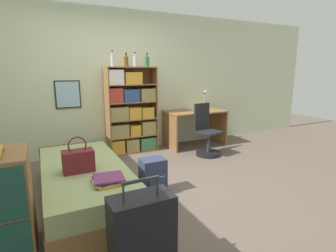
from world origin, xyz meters
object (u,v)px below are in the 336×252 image
(bottle_clear, at_px, (135,61))
(bookcase, at_px, (131,114))
(bottle_brown, at_px, (126,61))
(desk, at_px, (195,121))
(bed, at_px, (84,182))
(desk_lamp, at_px, (205,95))
(book_stack_on_bed, at_px, (108,180))
(bottle_green, at_px, (113,60))
(bottle_blue, at_px, (147,61))
(handbag, at_px, (78,160))
(backpack, at_px, (153,176))
(desk_chair, at_px, (206,138))
(suitcase, at_px, (142,239))

(bottle_clear, bearing_deg, bookcase, -163.14)
(bottle_brown, relative_size, desk, 0.20)
(bookcase, bearing_deg, bed, -125.56)
(desk_lamp, bearing_deg, bottle_clear, 176.60)
(bed, relative_size, book_stack_on_bed, 6.56)
(bottle_clear, relative_size, desk_lamp, 0.59)
(bottle_green, relative_size, bottle_blue, 1.12)
(book_stack_on_bed, bearing_deg, bed, 102.38)
(handbag, bearing_deg, bookcase, 55.85)
(bottle_green, distance_m, backpack, 2.29)
(bottle_green, distance_m, bottle_clear, 0.43)
(bottle_brown, height_order, desk_chair, bottle_brown)
(handbag, height_order, desk, handbag)
(handbag, xyz_separation_m, bookcase, (1.18, 1.73, 0.18))
(suitcase, distance_m, desk, 3.64)
(desk_chair, xyz_separation_m, backpack, (-1.48, -1.00, -0.08))
(book_stack_on_bed, distance_m, bottle_clear, 2.75)
(bed, xyz_separation_m, desk_chair, (2.28, 0.78, 0.09))
(desk_lamp, relative_size, backpack, 0.97)
(handbag, height_order, bottle_blue, bottle_blue)
(handbag, xyz_separation_m, suitcase, (0.25, -1.28, -0.23))
(suitcase, xyz_separation_m, desk_chair, (2.10, 2.25, -0.03))
(suitcase, xyz_separation_m, desk, (2.23, 2.86, 0.17))
(bottle_green, bearing_deg, book_stack_on_bed, -107.15)
(suitcase, height_order, bookcase, bookcase)
(backpack, bearing_deg, desk_chair, 33.99)
(handbag, relative_size, bottle_brown, 1.64)
(suitcase, bearing_deg, bottle_green, 78.18)
(bottle_brown, bearing_deg, bookcase, 25.39)
(bed, xyz_separation_m, handbag, (-0.07, -0.19, 0.35))
(handbag, bearing_deg, bottle_brown, 56.85)
(bed, height_order, book_stack_on_bed, book_stack_on_bed)
(desk, bearing_deg, bookcase, 173.33)
(bottle_brown, xyz_separation_m, desk, (1.37, -0.12, -1.17))
(desk, bearing_deg, book_stack_on_bed, -138.36)
(handbag, distance_m, desk, 2.94)
(bed, height_order, bottle_brown, bottle_brown)
(bottle_green, distance_m, desk_lamp, 2.02)
(bed, relative_size, bookcase, 1.31)
(bed, relative_size, handbag, 5.29)
(bottle_blue, height_order, desk_lamp, bottle_blue)
(suitcase, relative_size, bottle_clear, 3.09)
(desk, relative_size, backpack, 2.63)
(suitcase, height_order, desk_lamp, desk_lamp)
(bottle_green, height_order, bottle_brown, bottle_green)
(bottle_clear, xyz_separation_m, desk_lamp, (1.48, -0.09, -0.66))
(suitcase, distance_m, bottle_brown, 3.39)
(backpack, bearing_deg, book_stack_on_bed, -148.26)
(bottle_green, relative_size, desk, 0.23)
(bookcase, bearing_deg, bottle_brown, -154.61)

